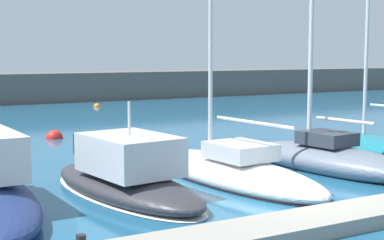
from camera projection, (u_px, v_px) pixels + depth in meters
The scene contains 7 objects.
ground_plane at pixel (295, 205), 16.63m from camera, with size 120.00×120.00×0.00m, color #1E567A.
dock_pier at pixel (349, 216), 14.78m from camera, with size 20.82×1.55×0.37m, color gray.
motorboat_charcoal_second at pixel (125, 177), 17.78m from camera, with size 3.43×7.83×3.08m.
sailboat_white_third at pixel (231, 171), 19.93m from camera, with size 3.31×9.15×14.37m.
sailboat_slate_fourth at pixel (329, 154), 21.60m from camera, with size 3.33×7.86×16.99m.
mooring_buoy_red at pixel (54, 138), 29.80m from camera, with size 0.86×0.86×0.86m, color red.
mooring_buoy_orange at pixel (97, 107), 47.74m from camera, with size 0.57×0.57×0.57m, color orange.
Camera 1 is at (-10.61, -12.66, 4.26)m, focal length 54.79 mm.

